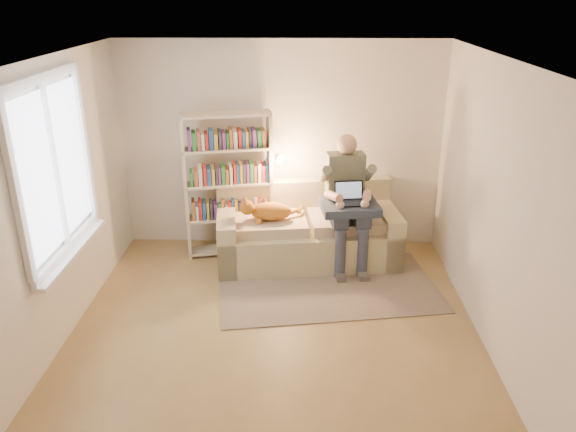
{
  "coord_description": "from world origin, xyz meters",
  "views": [
    {
      "loc": [
        0.24,
        -4.58,
        3.15
      ],
      "look_at": [
        0.12,
        1.0,
        0.87
      ],
      "focal_mm": 35.0,
      "sensor_mm": 36.0,
      "label": 1
    }
  ],
  "objects_px": {
    "laptop": "(353,197)",
    "cat": "(264,211)",
    "sofa": "(307,233)",
    "person": "(347,194)",
    "bookshelf": "(228,178)"
  },
  "relations": [
    {
      "from": "cat",
      "to": "laptop",
      "type": "relative_size",
      "value": 2.01
    },
    {
      "from": "person",
      "to": "bookshelf",
      "type": "distance_m",
      "value": 1.46
    },
    {
      "from": "person",
      "to": "laptop",
      "type": "distance_m",
      "value": 0.15
    },
    {
      "from": "cat",
      "to": "laptop",
      "type": "xyz_separation_m",
      "value": [
        1.03,
        -0.04,
        0.2
      ]
    },
    {
      "from": "cat",
      "to": "bookshelf",
      "type": "bearing_deg",
      "value": 135.0
    },
    {
      "from": "laptop",
      "to": "cat",
      "type": "bearing_deg",
      "value": 170.64
    },
    {
      "from": "cat",
      "to": "sofa",
      "type": "bearing_deg",
      "value": 14.77
    },
    {
      "from": "person",
      "to": "bookshelf",
      "type": "bearing_deg",
      "value": 162.71
    },
    {
      "from": "person",
      "to": "cat",
      "type": "bearing_deg",
      "value": 178.67
    },
    {
      "from": "cat",
      "to": "laptop",
      "type": "distance_m",
      "value": 1.05
    },
    {
      "from": "sofa",
      "to": "laptop",
      "type": "bearing_deg",
      "value": -32.04
    },
    {
      "from": "sofa",
      "to": "cat",
      "type": "relative_size",
      "value": 3.13
    },
    {
      "from": "laptop",
      "to": "person",
      "type": "bearing_deg",
      "value": 105.71
    },
    {
      "from": "sofa",
      "to": "person",
      "type": "relative_size",
      "value": 1.44
    },
    {
      "from": "sofa",
      "to": "person",
      "type": "height_order",
      "value": "person"
    }
  ]
}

